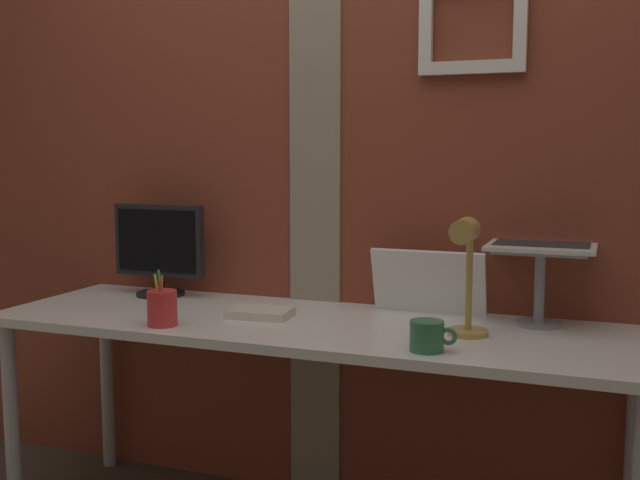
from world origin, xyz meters
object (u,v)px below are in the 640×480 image
Objects in this scene: whiteboard_panel at (428,282)px; coffee_mug at (428,336)px; monitor at (159,246)px; desk_lamp at (466,264)px; laptop at (544,225)px; pen_cup at (162,308)px.

coffee_mug is at bearing -77.21° from whiteboard_panel.
whiteboard_panel is at bearing 1.99° from monitor.
desk_lamp is (0.17, -0.29, 0.11)m from whiteboard_panel.
coffee_mug is at bearing -116.96° from laptop.
monitor is at bearing 167.92° from desk_lamp.
pen_cup is at bearing -169.52° from desk_lamp.
coffee_mug is (1.12, -0.42, -0.14)m from monitor.
monitor is 0.96× the size of whiteboard_panel.
laptop is 1.23m from pen_cup.
whiteboard_panel reaches higher than coffee_mug.
pen_cup is at bearing -56.45° from monitor.
whiteboard_panel is at bearing 102.79° from coffee_mug.
monitor is 2.82× the size of coffee_mug.
laptop is 0.86× the size of whiteboard_panel.
laptop is at bearing 3.27° from monitor.
monitor reaches higher than coffee_mug.
desk_lamp reaches higher than whiteboard_panel.
laptop is 1.85× the size of pen_cup.
monitor is at bearing -178.01° from whiteboard_panel.
monitor is 1.38m from laptop.
whiteboard_panel is 1.07× the size of desk_lamp.
monitor reaches higher than pen_cup.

